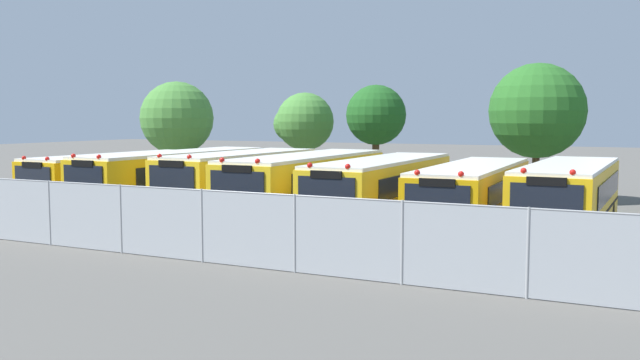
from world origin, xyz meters
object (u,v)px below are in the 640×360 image
Objects in this scene: school_bus_2 at (241,180)px; traffic_cone at (421,262)px; tree_0 at (180,118)px; school_bus_0 at (119,176)px; tree_3 at (537,111)px; school_bus_4 at (383,189)px; tree_2 at (375,115)px; school_bus_5 at (474,194)px; school_bus_1 at (177,177)px; school_bus_6 at (569,197)px; tree_1 at (302,122)px; school_bus_3 at (307,184)px.

traffic_cone is at bearing 145.68° from school_bus_2.
tree_0 is 26.83m from traffic_cone.
school_bus_0 is 1.49× the size of tree_3.
traffic_cone is at bearing 117.69° from school_bus_4.
school_bus_5 is at bearing -52.02° from tree_2.
school_bus_1 is 16.46m from school_bus_6.
school_bus_0 is 0.98× the size of school_bus_5.
school_bus_4 is 17.53× the size of traffic_cone.
school_bus_0 is at bearing -113.22° from tree_1.
traffic_cone is at bearing -54.25° from tree_1.
school_bus_2 is at bearing -176.86° from school_bus_1.
school_bus_5 is 1.85× the size of tree_1.
school_bus_4 is 8.05m from traffic_cone.
school_bus_1 is 13.23m from school_bus_5.
tree_1 is at bearing 178.42° from tree_3.
school_bus_4 is 1.87× the size of tree_1.
tree_0 reaches higher than tree_1.
school_bus_2 is 3.30m from school_bus_3.
tree_2 is at bearing -53.17° from school_bus_5.
school_bus_3 is at bearing -83.95° from tree_2.
tree_2 is (4.68, -0.61, 0.39)m from tree_1.
school_bus_6 is at bearing -177.67° from school_bus_4.
school_bus_3 is (3.29, -0.23, -0.00)m from school_bus_2.
tree_1 reaches higher than school_bus_0.
school_bus_1 is at bearing -1.52° from school_bus_4.
school_bus_2 is 0.90× the size of school_bus_4.
school_bus_0 is 13.53m from tree_2.
school_bus_2 is at bearing -2.88° from school_bus_4.
tree_3 reaches higher than tree_2.
tree_2 is at bearing -117.70° from school_bus_1.
tree_1 is (-5.74, 10.60, 2.37)m from school_bus_3.
tree_2 is (12.62, 0.41, 0.15)m from tree_0.
tree_3 is at bearing -135.38° from school_bus_2.
school_bus_2 is 12.68m from traffic_cone.
school_bus_3 is 1.93× the size of tree_1.
school_bus_3 is 12.90m from tree_3.
tree_3 reaches higher than school_bus_4.
school_bus_4 is 6.63m from school_bus_6.
school_bus_3 is at bearing 3.11° from school_bus_6.
school_bus_1 is 1.19× the size of school_bus_2.
school_bus_0 is at bearing -0.05° from school_bus_2.
school_bus_1 is at bearing -1.22° from school_bus_5.
school_bus_2 is 10.39m from tree_2.
school_bus_3 is at bearing 179.57° from school_bus_0.
school_bus_5 is at bearing 3.93° from school_bus_6.
school_bus_4 is 14.15m from tree_1.
tree_2 is (-4.31, 10.05, 2.81)m from school_bus_4.
school_bus_3 is at bearing -125.32° from tree_3.
traffic_cone is at bearing -64.75° from tree_2.
tree_0 is (-3.55, 9.21, 2.73)m from school_bus_0.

